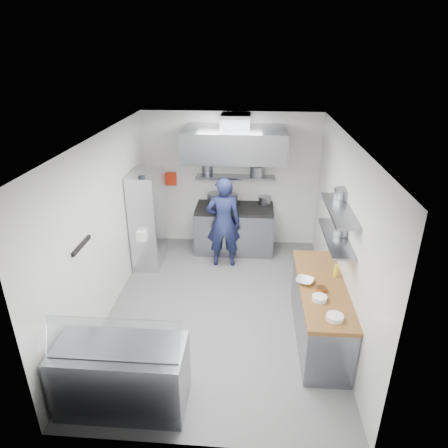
# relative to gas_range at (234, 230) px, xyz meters

# --- Properties ---
(floor) EXTENTS (5.00, 5.00, 0.00)m
(floor) POSITION_rel_gas_range_xyz_m (-0.10, -2.10, -0.45)
(floor) COLOR #5C5C5F
(floor) RESTS_ON ground
(ceiling) EXTENTS (5.00, 5.00, 0.00)m
(ceiling) POSITION_rel_gas_range_xyz_m (-0.10, -2.10, 2.35)
(ceiling) COLOR silver
(ceiling) RESTS_ON wall_back
(wall_back) EXTENTS (3.60, 2.80, 0.02)m
(wall_back) POSITION_rel_gas_range_xyz_m (-0.10, 0.40, 0.95)
(wall_back) COLOR white
(wall_back) RESTS_ON floor
(wall_front) EXTENTS (3.60, 2.80, 0.02)m
(wall_front) POSITION_rel_gas_range_xyz_m (-0.10, -4.60, 0.95)
(wall_front) COLOR white
(wall_front) RESTS_ON floor
(wall_left) EXTENTS (2.80, 5.00, 0.02)m
(wall_left) POSITION_rel_gas_range_xyz_m (-1.90, -2.10, 0.95)
(wall_left) COLOR white
(wall_left) RESTS_ON floor
(wall_right) EXTENTS (2.80, 5.00, 0.02)m
(wall_right) POSITION_rel_gas_range_xyz_m (1.70, -2.10, 0.95)
(wall_right) COLOR white
(wall_right) RESTS_ON floor
(gas_range) EXTENTS (1.60, 0.80, 0.90)m
(gas_range) POSITION_rel_gas_range_xyz_m (0.00, 0.00, 0.00)
(gas_range) COLOR gray
(gas_range) RESTS_ON floor
(cooktop) EXTENTS (1.57, 0.78, 0.06)m
(cooktop) POSITION_rel_gas_range_xyz_m (0.00, 0.00, 0.48)
(cooktop) COLOR black
(cooktop) RESTS_ON gas_range
(stock_pot_left) EXTENTS (0.30, 0.30, 0.20)m
(stock_pot_left) POSITION_rel_gas_range_xyz_m (-0.43, 0.25, 0.61)
(stock_pot_left) COLOR slate
(stock_pot_left) RESTS_ON cooktop
(stock_pot_mid) EXTENTS (0.36, 0.36, 0.24)m
(stock_pot_mid) POSITION_rel_gas_range_xyz_m (-0.12, 0.09, 0.63)
(stock_pot_mid) COLOR slate
(stock_pot_mid) RESTS_ON cooktop
(stock_pot_right) EXTENTS (0.24, 0.24, 0.16)m
(stock_pot_right) POSITION_rel_gas_range_xyz_m (0.61, 0.23, 0.59)
(stock_pot_right) COLOR slate
(stock_pot_right) RESTS_ON cooktop
(over_range_shelf) EXTENTS (1.60, 0.30, 0.04)m
(over_range_shelf) POSITION_rel_gas_range_xyz_m (0.00, 0.24, 1.07)
(over_range_shelf) COLOR gray
(over_range_shelf) RESTS_ON wall_back
(shelf_pot_a) EXTENTS (0.25, 0.25, 0.18)m
(shelf_pot_a) POSITION_rel_gas_range_xyz_m (-0.59, 0.44, 1.18)
(shelf_pot_a) COLOR slate
(shelf_pot_a) RESTS_ON over_range_shelf
(shelf_pot_b) EXTENTS (0.28, 0.28, 0.22)m
(shelf_pot_b) POSITION_rel_gas_range_xyz_m (0.44, 0.20, 1.20)
(shelf_pot_b) COLOR slate
(shelf_pot_b) RESTS_ON over_range_shelf
(extractor_hood) EXTENTS (1.90, 1.15, 0.55)m
(extractor_hood) POSITION_rel_gas_range_xyz_m (0.00, -0.18, 1.85)
(extractor_hood) COLOR gray
(extractor_hood) RESTS_ON wall_back
(hood_duct) EXTENTS (0.55, 0.55, 0.24)m
(hood_duct) POSITION_rel_gas_range_xyz_m (0.00, 0.05, 2.23)
(hood_duct) COLOR slate
(hood_duct) RESTS_ON extractor_hood
(red_firebox) EXTENTS (0.22, 0.10, 0.26)m
(red_firebox) POSITION_rel_gas_range_xyz_m (-1.35, 0.34, 0.97)
(red_firebox) COLOR red
(red_firebox) RESTS_ON wall_back
(chef) EXTENTS (0.69, 0.49, 1.79)m
(chef) POSITION_rel_gas_range_xyz_m (-0.18, -0.64, 0.44)
(chef) COLOR #161C43
(chef) RESTS_ON floor
(wire_rack) EXTENTS (0.50, 0.90, 1.85)m
(wire_rack) POSITION_rel_gas_range_xyz_m (-1.63, -0.65, 0.48)
(wire_rack) COLOR silver
(wire_rack) RESTS_ON floor
(rack_bin_a) EXTENTS (0.17, 0.21, 0.19)m
(rack_bin_a) POSITION_rel_gas_range_xyz_m (-1.63, -1.11, 0.35)
(rack_bin_a) COLOR white
(rack_bin_a) RESTS_ON wire_rack
(rack_bin_b) EXTENTS (0.15, 0.19, 0.17)m
(rack_bin_b) POSITION_rel_gas_range_xyz_m (-1.63, -0.67, 0.85)
(rack_bin_b) COLOR yellow
(rack_bin_b) RESTS_ON wire_rack
(rack_jar) EXTENTS (0.12, 0.12, 0.18)m
(rack_jar) POSITION_rel_gas_range_xyz_m (-1.58, -1.00, 1.35)
(rack_jar) COLOR black
(rack_jar) RESTS_ON wire_rack
(knife_strip) EXTENTS (0.04, 0.55, 0.05)m
(knife_strip) POSITION_rel_gas_range_xyz_m (-1.88, -3.00, 1.10)
(knife_strip) COLOR black
(knife_strip) RESTS_ON wall_left
(prep_counter_base) EXTENTS (0.62, 2.00, 0.84)m
(prep_counter_base) POSITION_rel_gas_range_xyz_m (1.38, -2.70, -0.03)
(prep_counter_base) COLOR gray
(prep_counter_base) RESTS_ON floor
(prep_counter_top) EXTENTS (0.65, 2.04, 0.06)m
(prep_counter_top) POSITION_rel_gas_range_xyz_m (1.38, -2.70, 0.42)
(prep_counter_top) COLOR brown
(prep_counter_top) RESTS_ON prep_counter_base
(plate_stack_a) EXTENTS (0.21, 0.21, 0.06)m
(plate_stack_a) POSITION_rel_gas_range_xyz_m (1.41, -3.46, 0.48)
(plate_stack_a) COLOR white
(plate_stack_a) RESTS_ON prep_counter_top
(plate_stack_b) EXTENTS (0.20, 0.20, 0.06)m
(plate_stack_b) POSITION_rel_gas_range_xyz_m (1.28, -3.07, 0.48)
(plate_stack_b) COLOR white
(plate_stack_b) RESTS_ON prep_counter_top
(copper_pan) EXTENTS (0.14, 0.14, 0.06)m
(copper_pan) POSITION_rel_gas_range_xyz_m (1.33, -2.85, 0.48)
(copper_pan) COLOR #C07336
(copper_pan) RESTS_ON prep_counter_top
(squeeze_bottle) EXTENTS (0.05, 0.05, 0.18)m
(squeeze_bottle) POSITION_rel_gas_range_xyz_m (1.59, -2.44, 0.54)
(squeeze_bottle) COLOR yellow
(squeeze_bottle) RESTS_ON prep_counter_top
(mixing_bowl) EXTENTS (0.32, 0.32, 0.06)m
(mixing_bowl) POSITION_rel_gas_range_xyz_m (1.13, -2.66, 0.48)
(mixing_bowl) COLOR white
(mixing_bowl) RESTS_ON prep_counter_top
(wall_shelf_lower) EXTENTS (0.30, 1.30, 0.04)m
(wall_shelf_lower) POSITION_rel_gas_range_xyz_m (1.54, -2.40, 1.05)
(wall_shelf_lower) COLOR gray
(wall_shelf_lower) RESTS_ON wall_right
(wall_shelf_upper) EXTENTS (0.30, 1.30, 0.04)m
(wall_shelf_upper) POSITION_rel_gas_range_xyz_m (1.54, -2.40, 1.47)
(wall_shelf_upper) COLOR gray
(wall_shelf_upper) RESTS_ON wall_right
(shelf_pot_c) EXTENTS (0.21, 0.21, 0.10)m
(shelf_pot_c) POSITION_rel_gas_range_xyz_m (1.62, -2.35, 1.12)
(shelf_pot_c) COLOR slate
(shelf_pot_c) RESTS_ON wall_shelf_lower
(shelf_pot_d) EXTENTS (0.27, 0.27, 0.14)m
(shelf_pot_d) POSITION_rel_gas_range_xyz_m (1.67, -1.98, 1.56)
(shelf_pot_d) COLOR slate
(shelf_pot_d) RESTS_ON wall_shelf_upper
(display_case) EXTENTS (1.50, 0.70, 0.85)m
(display_case) POSITION_rel_gas_range_xyz_m (-1.10, -4.10, -0.03)
(display_case) COLOR gray
(display_case) RESTS_ON floor
(display_glass) EXTENTS (1.47, 0.19, 0.42)m
(display_glass) POSITION_rel_gas_range_xyz_m (-1.10, -4.22, 0.62)
(display_glass) COLOR silver
(display_glass) RESTS_ON display_case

